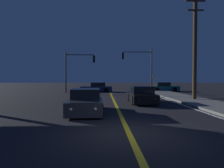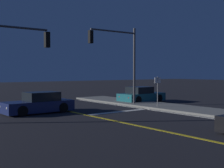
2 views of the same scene
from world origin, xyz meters
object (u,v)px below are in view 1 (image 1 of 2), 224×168
object	(u,v)px
car_parked_curb_charcoal	(86,102)
traffic_signal_far_left	(77,65)
utility_pole_right	(195,46)
car_far_approaching_navy	(97,88)
car_following_oncoming_teal	(164,87)
traffic_signal_near_right	(141,63)
car_distant_tail_black	(141,95)
street_sign_corner	(154,81)

from	to	relation	value
car_parked_curb_charcoal	traffic_signal_far_left	distance (m)	16.10
utility_pole_right	car_far_approaching_navy	bearing A→B (deg)	127.09
car_following_oncoming_teal	car_parked_curb_charcoal	bearing A→B (deg)	-30.77
car_parked_curb_charcoal	traffic_signal_near_right	bearing A→B (deg)	-112.46
car_parked_curb_charcoal	car_far_approaching_navy	world-z (taller)	same
car_parked_curb_charcoal	car_far_approaching_navy	xyz separation A→B (m)	(0.03, 17.47, -0.00)
traffic_signal_far_left	car_far_approaching_navy	bearing A→B (deg)	36.18
utility_pole_right	car_distant_tail_black	bearing A→B (deg)	-164.78
car_distant_tail_black	traffic_signal_far_left	size ratio (longest dim) A/B	0.86
car_far_approaching_navy	traffic_signal_near_right	world-z (taller)	traffic_signal_near_right
car_distant_tail_black	car_following_oncoming_teal	xyz separation A→B (m)	(5.99, 14.16, -0.00)
traffic_signal_near_right	utility_pole_right	size ratio (longest dim) A/B	0.66
car_distant_tail_black	traffic_signal_near_right	world-z (taller)	traffic_signal_near_right
car_parked_curb_charcoal	utility_pole_right	size ratio (longest dim) A/B	0.49
car_far_approaching_navy	traffic_signal_far_left	size ratio (longest dim) A/B	0.83
street_sign_corner	car_parked_curb_charcoal	bearing A→B (deg)	-117.87
traffic_signal_near_right	traffic_signal_far_left	xyz separation A→B (m)	(-8.83, -1.40, -0.40)
car_far_approaching_navy	car_parked_curb_charcoal	bearing A→B (deg)	178.15
car_far_approaching_navy	traffic_signal_near_right	distance (m)	7.18
street_sign_corner	traffic_signal_near_right	bearing A→B (deg)	113.43
car_far_approaching_navy	utility_pole_right	xyz separation A→B (m)	(8.89, -11.75, 4.17)
car_distant_tail_black	car_far_approaching_navy	distance (m)	13.68
car_following_oncoming_teal	traffic_signal_far_left	xyz separation A→B (m)	(-12.54, -2.94, 3.06)
traffic_signal_near_right	traffic_signal_far_left	distance (m)	8.95
traffic_signal_far_left	utility_pole_right	xyz separation A→B (m)	(11.44, -9.89, 1.11)
traffic_signal_far_left	traffic_signal_near_right	bearing A→B (deg)	9.01
street_sign_corner	utility_pole_right	bearing A→B (deg)	-80.63
car_following_oncoming_teal	street_sign_corner	xyz separation A→B (m)	(-2.51, -4.34, 0.97)
utility_pole_right	street_sign_corner	size ratio (longest dim) A/B	4.01
traffic_signal_far_left	street_sign_corner	distance (m)	10.35
street_sign_corner	traffic_signal_far_left	bearing A→B (deg)	172.06
car_far_approaching_navy	traffic_signal_near_right	size ratio (longest dim) A/B	0.75
traffic_signal_far_left	utility_pole_right	distance (m)	15.16
traffic_signal_far_left	street_sign_corner	xyz separation A→B (m)	(10.04, -1.40, -2.09)
car_far_approaching_navy	traffic_signal_far_left	world-z (taller)	traffic_signal_far_left
car_far_approaching_navy	traffic_signal_near_right	xyz separation A→B (m)	(6.27, -0.47, 3.46)
car_distant_tail_black	traffic_signal_far_left	world-z (taller)	traffic_signal_far_left
utility_pole_right	street_sign_corner	xyz separation A→B (m)	(-1.40, 8.49, -3.20)
car_following_oncoming_teal	traffic_signal_far_left	bearing A→B (deg)	-79.20
utility_pole_right	traffic_signal_far_left	bearing A→B (deg)	139.16
car_distant_tail_black	utility_pole_right	bearing A→B (deg)	15.88
car_distant_tail_black	car_parked_curb_charcoal	bearing A→B (deg)	-131.86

